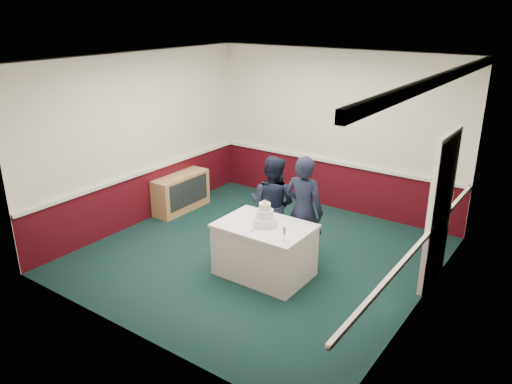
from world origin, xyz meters
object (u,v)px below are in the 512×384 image
Objects in this scene: person_man at (272,204)px; wedding_cake at (265,218)px; cake_table at (264,249)px; cake_knife at (255,229)px; champagne_flute at (284,231)px; sideboard at (181,193)px; person_woman at (304,211)px.

wedding_cake is at bearing 109.05° from person_man.
cake_table is 0.44m from cake_knife.
person_man is at bearing 130.20° from champagne_flute.
cake_table is at bearing -90.00° from wedding_cake.
wedding_cake is 0.79m from person_man.
sideboard is 0.76× the size of person_man.
wedding_cake is at bearing 63.81° from person_woman.
sideboard is 0.91× the size of cake_table.
cake_table is at bearing 150.75° from champagne_flute.
sideboard is at bearing -13.06° from person_woman.
champagne_flute is at bearing 100.92° from person_woman.
champagne_flute reaches higher than cake_table.
cake_knife is (-0.03, -0.20, 0.39)m from cake_table.
cake_table is (2.69, -1.12, 0.05)m from sideboard.
sideboard is 2.91m from cake_table.
cake_knife is 0.89m from person_woman.
cake_table is 6.00× the size of cake_knife.
person_man reaches higher than champagne_flute.
person_man is 0.61m from person_woman.
person_woman is at bearing 67.43° from wedding_cake.
person_woman reaches higher than cake_knife.
sideboard is 3.53m from champagne_flute.
cake_table is 0.84× the size of person_man.
sideboard is 3.03m from person_woman.
person_man reaches higher than sideboard.
person_woman is (0.60, -0.07, 0.06)m from person_man.
cake_knife is at bearing 171.42° from champagne_flute.
person_woman is (2.95, -0.49, 0.50)m from sideboard.
person_man is at bearing 112.83° from cake_knife.
wedding_cake is at bearing -22.69° from sideboard.
cake_table is 0.82m from person_woman.
person_woman reaches higher than champagne_flute.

